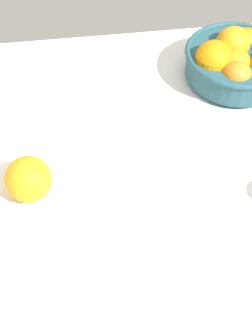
{
  "coord_description": "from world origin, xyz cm",
  "views": [
    {
      "loc": [
        -3.71,
        -52.12,
        66.98
      ],
      "look_at": [
        2.97,
        -3.26,
        5.95
      ],
      "focal_mm": 47.36,
      "sensor_mm": 36.0,
      "label": 1
    }
  ],
  "objects": [
    {
      "name": "fruit_bowl",
      "position": [
        32.3,
        24.55,
        4.98
      ],
      "size": [
        23.83,
        23.83,
        10.97
      ],
      "color": "#234C56",
      "rests_on": "ground_plane"
    },
    {
      "name": "ground_plane",
      "position": [
        0.0,
        0.0,
        -1.5
      ],
      "size": [
        125.97,
        91.51,
        3.0
      ],
      "primitive_type": "cube",
      "color": "white"
    },
    {
      "name": "loose_orange_1",
      "position": [
        -14.46,
        -2.1,
        4.26
      ],
      "size": [
        8.53,
        8.53,
        8.53
      ],
      "primitive_type": "sphere",
      "color": "orange",
      "rests_on": "ground_plane"
    }
  ]
}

